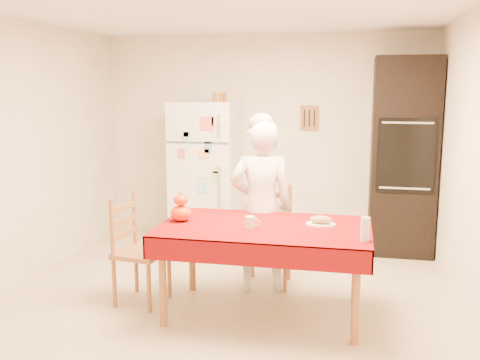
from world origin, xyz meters
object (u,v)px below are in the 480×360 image
(refrigerator, at_px, (206,173))
(bread_plate, at_px, (321,224))
(pumpkin_lower, at_px, (181,213))
(chair_left, at_px, (135,246))
(chair_far, at_px, (270,231))
(oven_cabinet, at_px, (403,157))
(dining_table, at_px, (264,234))
(seated_woman, at_px, (261,207))
(wine_glass, at_px, (365,229))
(coffee_mug, at_px, (250,223))

(refrigerator, distance_m, bread_plate, 2.40)
(pumpkin_lower, bearing_deg, chair_left, 175.10)
(chair_far, xyz_separation_m, pumpkin_lower, (-0.64, -0.74, 0.32))
(refrigerator, relative_size, oven_cabinet, 0.77)
(oven_cabinet, xyz_separation_m, bread_plate, (-0.79, -1.93, -0.33))
(dining_table, xyz_separation_m, seated_woman, (-0.12, 0.53, 0.10))
(refrigerator, xyz_separation_m, wine_glass, (1.83, -2.25, -0.00))
(seated_woman, relative_size, wine_glass, 9.00)
(chair_far, distance_m, chair_left, 1.29)
(dining_table, relative_size, pumpkin_lower, 9.55)
(refrigerator, xyz_separation_m, chair_left, (-0.10, -1.94, -0.34))
(oven_cabinet, bearing_deg, dining_table, -121.34)
(chair_far, bearing_deg, refrigerator, 126.94)
(chair_left, distance_m, wine_glass, 1.99)
(coffee_mug, bearing_deg, chair_left, 171.27)
(refrigerator, relative_size, bread_plate, 7.08)
(coffee_mug, bearing_deg, dining_table, 50.96)
(refrigerator, xyz_separation_m, seated_woman, (0.92, -1.44, -0.06))
(oven_cabinet, bearing_deg, bread_plate, -112.18)
(chair_left, height_order, bread_plate, chair_left)
(wine_glass, bearing_deg, oven_cabinet, 79.05)
(refrigerator, xyz_separation_m, bread_plate, (1.49, -1.88, -0.08))
(oven_cabinet, distance_m, coffee_mug, 2.54)
(dining_table, xyz_separation_m, coffee_mug, (-0.10, -0.12, 0.12))
(coffee_mug, height_order, bread_plate, coffee_mug)
(oven_cabinet, relative_size, wine_glass, 12.50)
(chair_left, bearing_deg, refrigerator, 5.25)
(refrigerator, height_order, oven_cabinet, oven_cabinet)
(chair_left, bearing_deg, coffee_mug, -90.40)
(chair_far, bearing_deg, coffee_mug, -92.95)
(dining_table, height_order, bread_plate, bread_plate)
(chair_left, height_order, pumpkin_lower, chair_left)
(wine_glass, height_order, bread_plate, wine_glass)
(refrigerator, distance_m, pumpkin_lower, 2.00)
(oven_cabinet, distance_m, pumpkin_lower, 2.82)
(oven_cabinet, xyz_separation_m, chair_far, (-1.31, -1.28, -0.59))
(wine_glass, bearing_deg, bread_plate, 132.91)
(seated_woman, height_order, wine_glass, seated_woman)
(pumpkin_lower, bearing_deg, wine_glass, -10.48)
(pumpkin_lower, bearing_deg, chair_far, 49.16)
(seated_woman, bearing_deg, chair_left, 11.84)
(dining_table, xyz_separation_m, bread_plate, (0.45, 0.09, 0.08))
(dining_table, bearing_deg, chair_far, 95.59)
(dining_table, distance_m, seated_woman, 0.56)
(oven_cabinet, relative_size, chair_far, 2.32)
(dining_table, height_order, wine_glass, wine_glass)
(dining_table, height_order, coffee_mug, coffee_mug)
(coffee_mug, relative_size, pumpkin_lower, 0.56)
(chair_left, xyz_separation_m, bread_plate, (1.60, 0.05, 0.26))
(oven_cabinet, height_order, coffee_mug, oven_cabinet)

